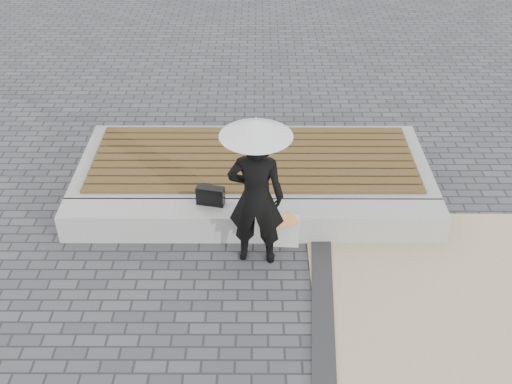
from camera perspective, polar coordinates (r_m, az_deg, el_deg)
ground at (r=6.95m, az=-0.37°, el=-12.06°), size 80.00×80.00×0.00m
edging_band at (r=6.64m, az=6.31°, el=-15.05°), size 0.61×5.20×0.04m
seating_ledge at (r=8.00m, az=-0.28°, el=-2.68°), size 5.00×0.45×0.40m
timber_platform at (r=8.99m, az=-0.22°, el=1.99°), size 5.00×2.00×0.40m
timber_decking at (r=8.87m, az=-0.22°, el=3.18°), size 4.60×1.80×0.04m
woman at (r=7.18m, az=-0.00°, el=-0.52°), size 0.71×0.51×1.84m
parasol at (r=6.68m, az=-0.00°, el=5.99°), size 0.82×0.82×1.05m
handbag at (r=7.91m, az=-4.25°, el=-0.35°), size 0.38×0.20×0.25m
canvas_tote at (r=7.84m, az=2.63°, el=-3.65°), size 0.39×0.18×0.40m
magazine at (r=7.67m, az=2.68°, el=-2.67°), size 0.38×0.33×0.01m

